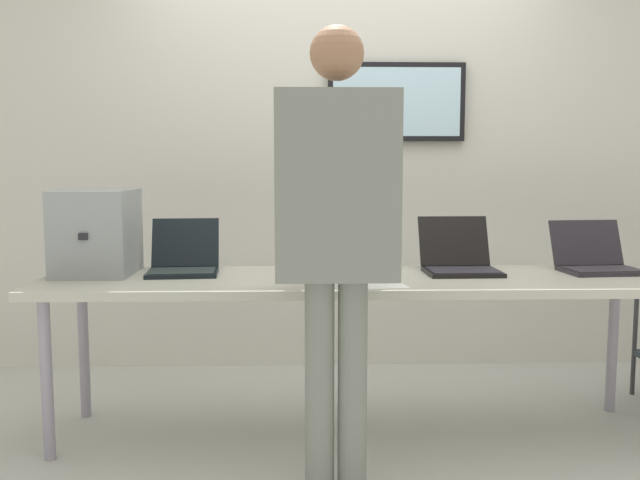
% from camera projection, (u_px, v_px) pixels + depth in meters
% --- Properties ---
extents(ground, '(8.00, 8.00, 0.04)m').
position_uv_depth(ground, '(355.00, 437.00, 3.21)').
color(ground, '#B8B8B0').
extents(back_wall, '(8.00, 0.11, 2.77)m').
position_uv_depth(back_wall, '(342.00, 144.00, 4.18)').
color(back_wall, beige).
rests_on(back_wall, ground).
extents(workbench, '(2.87, 0.70, 0.75)m').
position_uv_depth(workbench, '(356.00, 288.00, 3.13)').
color(workbench, '#B0AE9D').
rests_on(workbench, ground).
extents(equipment_box, '(0.34, 0.40, 0.40)m').
position_uv_depth(equipment_box, '(97.00, 232.00, 3.19)').
color(equipment_box, gray).
rests_on(equipment_box, workbench).
extents(laptop_station_0, '(0.35, 0.38, 0.25)m').
position_uv_depth(laptop_station_0, '(184.00, 261.00, 3.24)').
color(laptop_station_0, black).
rests_on(laptop_station_0, workbench).
extents(laptop_station_1, '(0.34, 0.37, 0.27)m').
position_uv_depth(laptop_station_1, '(328.00, 260.00, 3.24)').
color(laptop_station_1, '#281E29').
rests_on(laptop_station_1, workbench).
extents(laptop_station_2, '(0.35, 0.37, 0.26)m').
position_uv_depth(laptop_station_2, '(459.00, 260.00, 3.27)').
color(laptop_station_2, black).
rests_on(laptop_station_2, workbench).
extents(laptop_station_3, '(0.39, 0.36, 0.24)m').
position_uv_depth(laptop_station_3, '(596.00, 260.00, 3.29)').
color(laptop_station_3, '#28242A').
rests_on(laptop_station_3, workbench).
extents(person, '(0.44, 0.58, 1.75)m').
position_uv_depth(person, '(336.00, 219.00, 2.47)').
color(person, slate).
rests_on(person, ground).
extents(paper_sheet, '(0.26, 0.33, 0.00)m').
position_uv_depth(paper_sheet, '(377.00, 283.00, 2.96)').
color(paper_sheet, white).
rests_on(paper_sheet, workbench).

